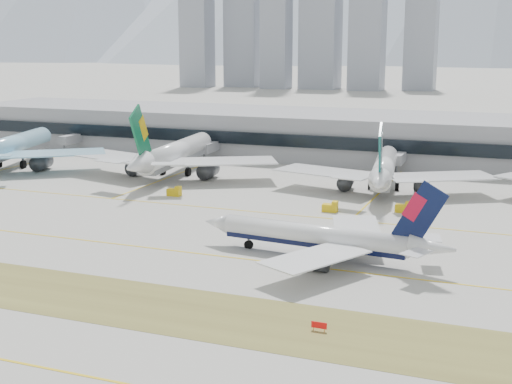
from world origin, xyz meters
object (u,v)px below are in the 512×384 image
at_px(widebody_korean, 8,149).
at_px(widebody_cathay, 384,170).
at_px(taxiing_airliner, 323,238).
at_px(terminal, 337,135).
at_px(widebody_eva, 174,155).

xyz_separation_m(widebody_korean, widebody_cathay, (115.72, 9.09, -0.72)).
distance_m(taxiing_airliner, widebody_cathay, 64.47).
relative_size(taxiing_airliner, widebody_korean, 0.76).
bearing_deg(terminal, widebody_korean, -146.60).
xyz_separation_m(widebody_eva, terminal, (35.90, 51.34, 1.26)).
distance_m(widebody_korean, terminal, 107.39).
xyz_separation_m(taxiing_airliner, widebody_korean, (-117.45, 55.33, 2.33)).
bearing_deg(terminal, widebody_cathay, -62.47).
bearing_deg(terminal, widebody_eva, -124.96).
bearing_deg(widebody_eva, widebody_korean, 92.00).
distance_m(widebody_eva, widebody_cathay, 61.98).
height_order(widebody_korean, widebody_eva, widebody_korean).
bearing_deg(taxiing_airliner, terminal, -71.08).
distance_m(widebody_eva, terminal, 62.66).
bearing_deg(widebody_cathay, taxiing_airliner, 173.34).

